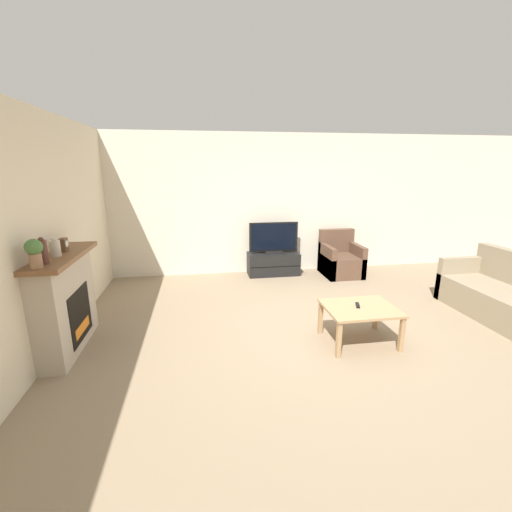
# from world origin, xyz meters

# --- Properties ---
(ground_plane) EXTENTS (24.00, 24.00, 0.00)m
(ground_plane) POSITION_xyz_m (0.00, 0.00, 0.00)
(ground_plane) COLOR #89755B
(wall_back) EXTENTS (12.00, 0.06, 2.70)m
(wall_back) POSITION_xyz_m (0.00, 2.95, 1.35)
(wall_back) COLOR beige
(wall_back) RESTS_ON ground
(wall_left) EXTENTS (0.06, 12.00, 2.70)m
(wall_left) POSITION_xyz_m (-3.27, 0.00, 1.35)
(wall_left) COLOR beige
(wall_left) RESTS_ON ground
(fireplace) EXTENTS (0.40, 1.30, 1.14)m
(fireplace) POSITION_xyz_m (-3.10, 0.25, 0.58)
(fireplace) COLOR #B7A893
(fireplace) RESTS_ON ground
(mantel_vase_left) EXTENTS (0.09, 0.09, 0.27)m
(mantel_vase_left) POSITION_xyz_m (-3.08, -0.14, 1.27)
(mantel_vase_left) COLOR #512D23
(mantel_vase_left) RESTS_ON fireplace
(mantel_vase_centre_left) EXTENTS (0.11, 0.11, 0.21)m
(mantel_vase_centre_left) POSITION_xyz_m (-3.08, 0.15, 1.23)
(mantel_vase_centre_left) COLOR beige
(mantel_vase_centre_left) RESTS_ON fireplace
(mantel_clock) EXTENTS (0.08, 0.11, 0.15)m
(mantel_clock) POSITION_xyz_m (-3.08, 0.38, 1.22)
(mantel_clock) COLOR brown
(mantel_clock) RESTS_ON fireplace
(potted_plant) EXTENTS (0.15, 0.15, 0.28)m
(potted_plant) POSITION_xyz_m (-3.08, -0.30, 1.30)
(potted_plant) COLOR #936B4C
(potted_plant) RESTS_ON fireplace
(tv_stand) EXTENTS (1.00, 0.44, 0.43)m
(tv_stand) POSITION_xyz_m (-0.16, 2.67, 0.22)
(tv_stand) COLOR black
(tv_stand) RESTS_ON ground
(tv) EXTENTS (0.95, 0.18, 0.61)m
(tv) POSITION_xyz_m (-0.16, 2.67, 0.72)
(tv) COLOR black
(tv) RESTS_ON tv_stand
(armchair) EXTENTS (0.70, 0.76, 0.86)m
(armchair) POSITION_xyz_m (1.15, 2.45, 0.28)
(armchair) COLOR brown
(armchair) RESTS_ON ground
(coffee_table) EXTENTS (0.84, 0.67, 0.45)m
(coffee_table) POSITION_xyz_m (0.30, -0.15, 0.39)
(coffee_table) COLOR #A37F56
(coffee_table) RESTS_ON ground
(remote) EXTENTS (0.09, 0.15, 0.02)m
(remote) POSITION_xyz_m (0.28, -0.12, 0.46)
(remote) COLOR black
(remote) RESTS_ON coffee_table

